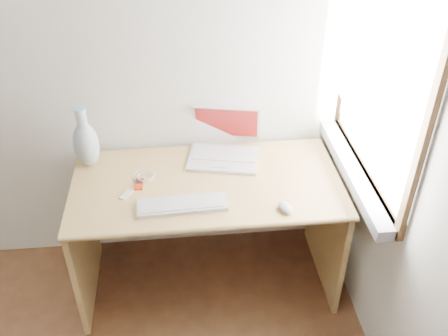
{
  "coord_description": "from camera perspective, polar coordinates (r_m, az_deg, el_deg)",
  "views": [
    {
      "loc": [
        0.84,
        -0.64,
        2.24
      ],
      "look_at": [
        1.05,
        1.35,
        0.82
      ],
      "focal_mm": 40.0,
      "sensor_mm": 36.0,
      "label": 1
    }
  ],
  "objects": [
    {
      "name": "desk",
      "position": [
        2.72,
        -2.06,
        -3.99
      ],
      "size": [
        1.36,
        0.68,
        0.72
      ],
      "color": "tan",
      "rests_on": "floor"
    },
    {
      "name": "cable_coil",
      "position": [
        2.59,
        -9.18,
        -0.93
      ],
      "size": [
        0.13,
        0.13,
        0.01
      ],
      "primitive_type": "torus",
      "rotation": [
        0.0,
        0.0,
        -0.13
      ],
      "color": "silver",
      "rests_on": "desk"
    },
    {
      "name": "remote",
      "position": [
        2.48,
        -11.11,
        -2.98
      ],
      "size": [
        0.07,
        0.09,
        0.01
      ],
      "primitive_type": "cube",
      "rotation": [
        0.0,
        0.0,
        -0.57
      ],
      "color": "silver",
      "rests_on": "desk"
    },
    {
      "name": "vase",
      "position": [
        2.67,
        -15.51,
        2.79
      ],
      "size": [
        0.13,
        0.13,
        0.34
      ],
      "color": "silver",
      "rests_on": "desk"
    },
    {
      "name": "laptop",
      "position": [
        2.69,
        -0.19,
        2.51
      ],
      "size": [
        0.41,
        0.38,
        0.25
      ],
      "rotation": [
        0.0,
        0.0,
        -0.21
      ],
      "color": "silver",
      "rests_on": "desk"
    },
    {
      "name": "back_wall",
      "position": [
        2.7,
        -24.22,
        11.98
      ],
      "size": [
        3.5,
        0.04,
        2.6
      ],
      "primitive_type": "cube",
      "color": "white",
      "rests_on": "floor"
    },
    {
      "name": "mouse",
      "position": [
        2.36,
        7.04,
        -4.5
      ],
      "size": [
        0.08,
        0.11,
        0.03
      ],
      "primitive_type": "ellipsoid",
      "rotation": [
        0.0,
        0.0,
        0.29
      ],
      "color": "silver",
      "rests_on": "desk"
    },
    {
      "name": "window",
      "position": [
        2.33,
        16.89,
        9.5
      ],
      "size": [
        0.11,
        0.99,
        1.1
      ],
      "color": "white",
      "rests_on": "right_wall"
    },
    {
      "name": "external_keyboard",
      "position": [
        2.37,
        -4.82,
        -4.2
      ],
      "size": [
        0.43,
        0.15,
        0.02
      ],
      "rotation": [
        0.0,
        0.0,
        0.04
      ],
      "color": "silver",
      "rests_on": "desk"
    },
    {
      "name": "ipod",
      "position": [
        2.54,
        -9.69,
        -1.84
      ],
      "size": [
        0.04,
        0.09,
        0.01
      ],
      "rotation": [
        0.0,
        0.0,
        -0.04
      ],
      "color": "#A2200B",
      "rests_on": "desk"
    }
  ]
}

